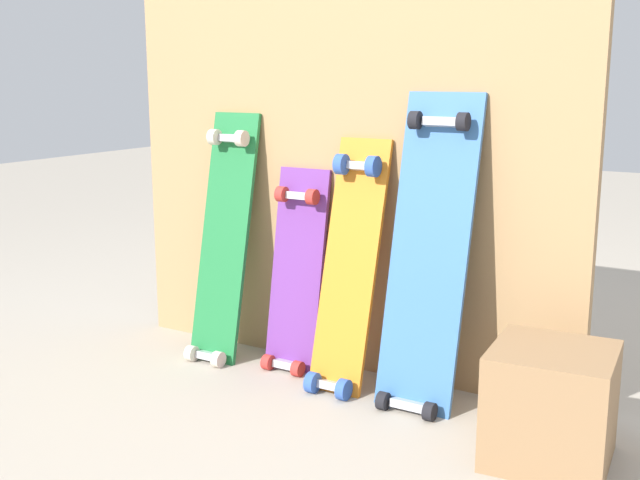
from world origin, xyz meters
TOP-DOWN VIEW (x-y plane):
  - ground_plane at (0.00, 0.00)m, footprint 12.00×12.00m
  - plywood_wall_panel at (0.00, 0.07)m, footprint 1.59×0.04m
  - skateboard_green at (-0.39, -0.06)m, footprint 0.18×0.25m
  - skateboard_purple at (-0.12, -0.02)m, footprint 0.19×0.18m
  - skateboard_orange at (0.10, -0.08)m, footprint 0.18×0.28m
  - skateboard_blue at (0.36, -0.07)m, footprint 0.24×0.27m
  - wooden_crate at (0.78, -0.26)m, footprint 0.32×0.32m

SIDE VIEW (x-z plane):
  - ground_plane at x=0.00m, z-range 0.00..0.00m
  - wooden_crate at x=0.78m, z-range 0.00..0.29m
  - skateboard_purple at x=-0.12m, z-range -0.07..0.66m
  - skateboard_orange at x=0.10m, z-range -0.07..0.76m
  - skateboard_green at x=-0.39m, z-range -0.07..0.83m
  - skateboard_blue at x=0.36m, z-range -0.07..0.91m
  - plywood_wall_panel at x=0.00m, z-range 0.00..1.43m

